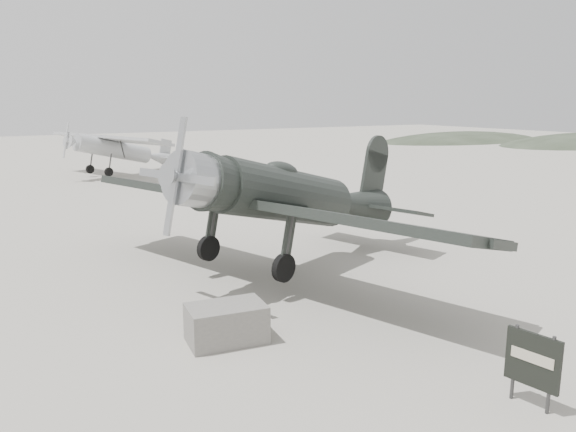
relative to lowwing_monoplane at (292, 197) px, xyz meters
name	(u,v)px	position (x,y,z in m)	size (l,w,h in m)	color
ground	(292,293)	(-1.06, -1.78, -2.32)	(160.00, 160.00, 0.00)	#9B9689
hill_northeast	(462,140)	(48.94, 38.22, -2.32)	(32.00, 16.00, 5.20)	#2C3527
lowwing_monoplane	(292,197)	(0.00, 0.00, 0.00)	(9.87, 13.54, 4.39)	black
highwing_monoplane	(118,146)	(0.93, 25.31, -0.23)	(8.44, 11.68, 3.34)	#939698
equipment_block	(226,323)	(-3.94, -3.78, -1.90)	(1.68, 1.05, 0.84)	slate
sign_board	(533,361)	(-0.50, -8.88, -1.49)	(0.23, 0.96, 1.39)	#333333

